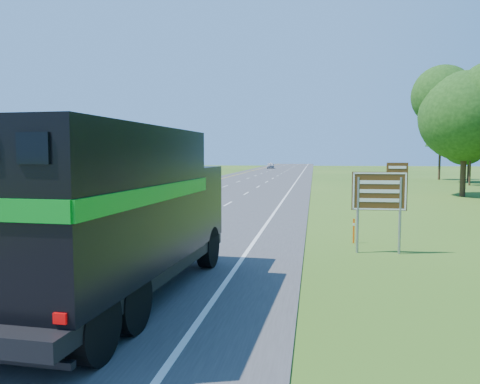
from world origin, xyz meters
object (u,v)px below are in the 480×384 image
(white_suv, at_px, (196,180))
(exit_sign, at_px, (380,195))
(far_car, at_px, (270,165))
(horse_truck, at_px, (114,210))

(white_suv, distance_m, exit_sign, 31.39)
(far_car, relative_size, exit_sign, 1.40)
(white_suv, bearing_deg, far_car, 87.39)
(horse_truck, bearing_deg, white_suv, 104.39)
(horse_truck, distance_m, far_car, 108.63)
(horse_truck, bearing_deg, exit_sign, 47.33)
(horse_truck, relative_size, white_suv, 1.39)
(horse_truck, distance_m, exit_sign, 9.62)
(horse_truck, height_order, white_suv, horse_truck)
(white_suv, distance_m, far_car, 73.60)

